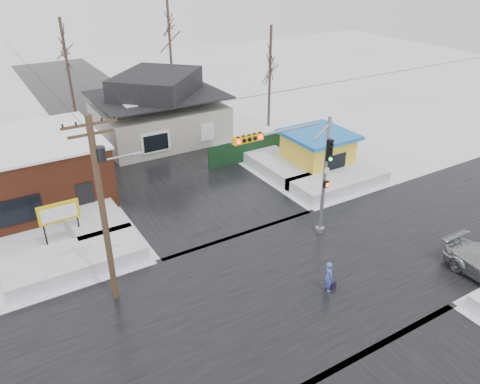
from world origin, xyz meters
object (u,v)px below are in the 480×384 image
pedestrian (329,277)px  kiosk (317,151)px  utility_pole (103,202)px  traffic_signal (303,167)px  marquee_sign (59,214)px

pedestrian → kiosk: bearing=-23.8°
kiosk → pedestrian: bearing=-127.3°
utility_pole → traffic_signal: bearing=-2.9°
utility_pole → pedestrian: bearing=-28.4°
kiosk → traffic_signal: bearing=-135.2°
pedestrian → utility_pole: bearing=75.1°
traffic_signal → pedestrian: traffic_signal is taller
traffic_signal → pedestrian: bearing=-109.8°
traffic_signal → pedestrian: size_ratio=4.38×
marquee_sign → traffic_signal: bearing=-29.7°
pedestrian → marquee_sign: bearing=56.1°
utility_pole → marquee_sign: 6.87m
traffic_signal → marquee_sign: bearing=150.3°
utility_pole → pedestrian: 10.93m
traffic_signal → pedestrian: (-1.52, -4.24, -3.74)m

